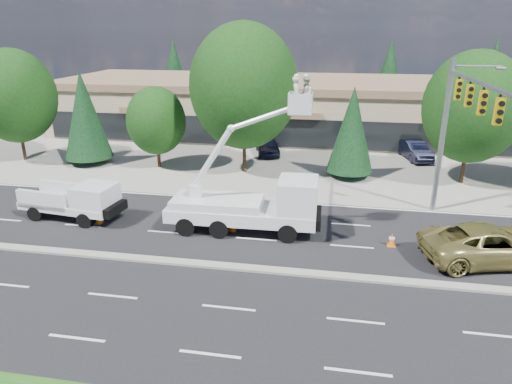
% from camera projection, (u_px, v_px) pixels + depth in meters
% --- Properties ---
extents(ground, '(140.00, 140.00, 0.00)m').
position_uv_depth(ground, '(244.00, 269.00, 21.28)').
color(ground, black).
rests_on(ground, ground).
extents(concrete_apron, '(140.00, 22.00, 0.01)m').
position_uv_depth(concrete_apron, '(289.00, 156.00, 39.79)').
color(concrete_apron, gray).
rests_on(concrete_apron, ground).
extents(road_median, '(120.00, 0.55, 0.12)m').
position_uv_depth(road_median, '(244.00, 268.00, 21.26)').
color(road_median, gray).
rests_on(road_median, ground).
extents(strip_mall, '(50.40, 15.40, 5.50)m').
position_uv_depth(strip_mall, '(300.00, 105.00, 48.06)').
color(strip_mall, '#9E8A6C').
rests_on(strip_mall, ground).
extents(tree_front_a, '(6.59, 6.59, 9.14)m').
position_uv_depth(tree_front_a, '(14.00, 96.00, 36.92)').
color(tree_front_a, '#332114').
rests_on(tree_front_a, ground).
extents(tree_front_b, '(3.79, 3.79, 7.46)m').
position_uv_depth(tree_front_b, '(85.00, 115.00, 36.40)').
color(tree_front_b, '#332114').
rests_on(tree_front_b, ground).
extents(tree_front_c, '(4.61, 4.61, 6.39)m').
position_uv_depth(tree_front_c, '(156.00, 121.00, 35.52)').
color(tree_front_c, '#332114').
rests_on(tree_front_c, ground).
extents(tree_front_d, '(8.01, 8.01, 11.11)m').
position_uv_depth(tree_front_d, '(244.00, 87.00, 33.43)').
color(tree_front_d, '#332114').
rests_on(tree_front_d, ground).
extents(tree_front_e, '(3.41, 3.41, 6.73)m').
position_uv_depth(tree_front_e, '(352.00, 130.00, 33.11)').
color(tree_front_e, '#332114').
rests_on(tree_front_e, ground).
extents(tree_front_f, '(6.71, 6.71, 9.31)m').
position_uv_depth(tree_front_f, '(473.00, 107.00, 31.18)').
color(tree_front_f, '#332114').
rests_on(tree_front_f, ground).
extents(tree_back_a, '(4.60, 4.60, 9.07)m').
position_uv_depth(tree_back_a, '(175.00, 72.00, 61.43)').
color(tree_back_a, '#332114').
rests_on(tree_back_a, ground).
extents(tree_back_b, '(5.17, 5.17, 10.18)m').
position_uv_depth(tree_back_b, '(278.00, 69.00, 58.94)').
color(tree_back_b, '#332114').
rests_on(tree_back_b, ground).
extents(tree_back_c, '(4.67, 4.67, 9.20)m').
position_uv_depth(tree_back_c, '(389.00, 75.00, 56.84)').
color(tree_back_c, '#332114').
rests_on(tree_back_c, ground).
extents(tree_back_d, '(4.74, 4.74, 9.35)m').
position_uv_depth(tree_back_d, '(492.00, 76.00, 54.86)').
color(tree_back_d, '#332114').
rests_on(tree_back_d, ground).
extents(signal_mast, '(2.76, 10.16, 9.00)m').
position_uv_depth(signal_mast, '(455.00, 119.00, 24.10)').
color(signal_mast, gray).
rests_on(signal_mast, ground).
extents(utility_pickup, '(5.94, 2.78, 2.20)m').
position_uv_depth(utility_pickup, '(76.00, 204.00, 26.57)').
color(utility_pickup, silver).
rests_on(utility_pickup, ground).
extents(bucket_truck, '(8.69, 2.79, 8.50)m').
position_uv_depth(bucket_truck, '(257.00, 199.00, 24.56)').
color(bucket_truck, silver).
rests_on(bucket_truck, ground).
extents(traffic_cone_a, '(0.40, 0.40, 0.70)m').
position_uv_depth(traffic_cone_a, '(99.00, 218.00, 26.11)').
color(traffic_cone_a, orange).
rests_on(traffic_cone_a, ground).
extents(traffic_cone_b, '(0.40, 0.40, 0.70)m').
position_uv_depth(traffic_cone_b, '(233.00, 225.00, 25.16)').
color(traffic_cone_b, orange).
rests_on(traffic_cone_b, ground).
extents(traffic_cone_c, '(0.40, 0.40, 0.70)m').
position_uv_depth(traffic_cone_c, '(283.00, 231.00, 24.42)').
color(traffic_cone_c, orange).
rests_on(traffic_cone_c, ground).
extents(traffic_cone_d, '(0.40, 0.40, 0.70)m').
position_uv_depth(traffic_cone_d, '(392.00, 240.00, 23.40)').
color(traffic_cone_d, orange).
rests_on(traffic_cone_d, ground).
extents(minivan, '(7.01, 4.50, 1.80)m').
position_uv_depth(minivan, '(491.00, 244.00, 21.70)').
color(minivan, '#9A8C4A').
rests_on(minivan, ground).
extents(parked_car_west, '(2.97, 5.02, 1.60)m').
position_uv_depth(parked_car_west, '(268.00, 145.00, 40.23)').
color(parked_car_west, black).
rests_on(parked_car_west, ground).
extents(parked_car_east, '(2.70, 4.94, 1.54)m').
position_uv_depth(parked_car_east, '(415.00, 150.00, 38.73)').
color(parked_car_east, black).
rests_on(parked_car_east, ground).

